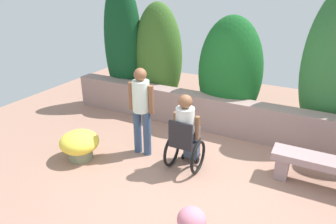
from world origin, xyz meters
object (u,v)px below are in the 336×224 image
object	(u,v)px
person_standing_companion	(141,106)
flower_pot_purple_near	(80,144)
stone_bench	(328,169)
person_in_wheelchair	(186,135)
flower_pot_red_accent	(191,223)

from	to	relation	value
person_standing_companion	flower_pot_purple_near	distance (m)	1.28
person_standing_companion	flower_pot_purple_near	xyz separation A→B (m)	(-0.88, -0.67, -0.64)
stone_bench	flower_pot_purple_near	distance (m)	4.05
person_in_wheelchair	person_standing_companion	distance (m)	0.94
stone_bench	flower_pot_red_accent	world-z (taller)	stone_bench
flower_pot_purple_near	flower_pot_red_accent	bearing A→B (deg)	-17.79
person_standing_companion	person_in_wheelchair	bearing A→B (deg)	8.67
person_in_wheelchair	person_standing_companion	bearing A→B (deg)	172.90
stone_bench	flower_pot_purple_near	size ratio (longest dim) A/B	2.39
person_in_wheelchair	flower_pot_red_accent	bearing A→B (deg)	-65.32
stone_bench	person_in_wheelchair	distance (m)	2.21
person_standing_companion	flower_pot_red_accent	size ratio (longest dim) A/B	3.59
person_standing_companion	flower_pot_red_accent	distance (m)	2.29
person_in_wheelchair	flower_pot_red_accent	xyz separation A→B (m)	(0.72, -1.40, -0.38)
flower_pot_red_accent	stone_bench	bearing A→B (deg)	53.51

